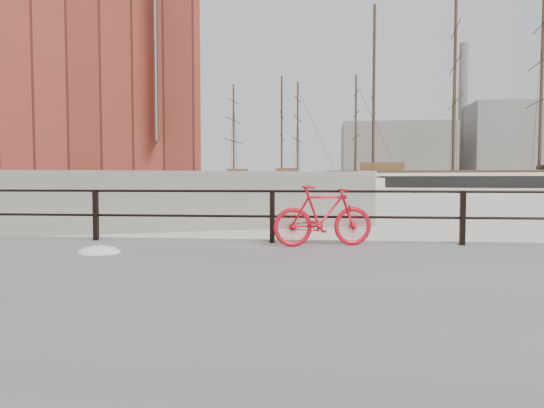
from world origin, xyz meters
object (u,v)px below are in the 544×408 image
(bicycle, at_px, (323,216))
(schooner_mid, at_px, (318,187))
(schooner_left, at_px, (265,187))
(workboat_far, at_px, (109,192))
(barque_black, at_px, (453,187))

(bicycle, height_order, schooner_mid, schooner_mid)
(schooner_left, distance_m, workboat_far, 37.27)
(barque_black, relative_size, workboat_far, 5.58)
(bicycle, height_order, barque_black, barque_black)
(bicycle, relative_size, schooner_mid, 0.06)
(bicycle, relative_size, schooner_left, 0.07)
(workboat_far, bearing_deg, bicycle, -100.77)
(barque_black, xyz_separation_m, schooner_left, (-33.65, -1.37, 0.00))
(workboat_far, bearing_deg, schooner_mid, 16.14)
(bicycle, bearing_deg, barque_black, 58.27)
(bicycle, relative_size, workboat_far, 0.16)
(barque_black, height_order, schooner_mid, barque_black)
(schooner_mid, bearing_deg, bicycle, -91.21)
(schooner_mid, xyz_separation_m, workboat_far, (-23.95, -34.64, 0.00))
(schooner_mid, xyz_separation_m, schooner_left, (-9.66, -0.22, 0.00))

